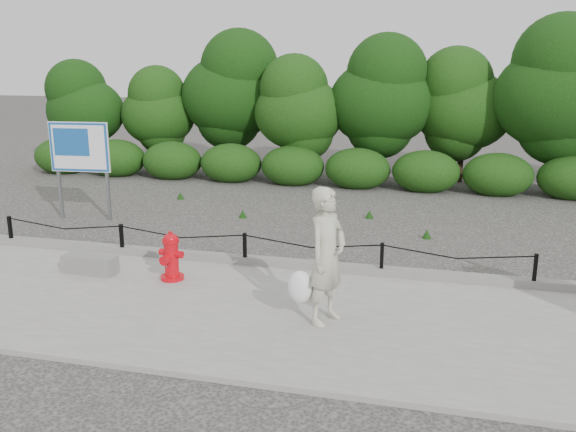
% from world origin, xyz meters
% --- Properties ---
extents(ground, '(90.00, 90.00, 0.00)m').
position_xyz_m(ground, '(0.00, 0.00, 0.00)').
color(ground, '#2D2B28').
rests_on(ground, ground).
extents(sidewalk, '(14.00, 4.00, 0.08)m').
position_xyz_m(sidewalk, '(0.00, -2.00, 0.04)').
color(sidewalk, gray).
rests_on(sidewalk, ground).
extents(curb, '(14.00, 0.22, 0.14)m').
position_xyz_m(curb, '(0.00, 0.05, 0.15)').
color(curb, slate).
rests_on(curb, sidewalk).
extents(chain_barrier, '(10.06, 0.06, 0.60)m').
position_xyz_m(chain_barrier, '(0.00, 0.00, 0.46)').
color(chain_barrier, black).
rests_on(chain_barrier, sidewalk).
extents(treeline, '(20.17, 3.83, 4.87)m').
position_xyz_m(treeline, '(1.23, 8.96, 2.55)').
color(treeline, black).
rests_on(treeline, ground).
extents(fire_hydrant, '(0.46, 0.49, 0.86)m').
position_xyz_m(fire_hydrant, '(-0.98, -1.06, 0.49)').
color(fire_hydrant, red).
rests_on(fire_hydrant, sidewalk).
extents(pedestrian, '(0.89, 0.85, 1.98)m').
position_xyz_m(pedestrian, '(1.89, -2.11, 1.04)').
color(pedestrian, '#BAB89F').
rests_on(pedestrian, sidewalk).
extents(concrete_block, '(0.99, 0.39, 0.31)m').
position_xyz_m(concrete_block, '(-2.52, -1.10, 0.24)').
color(concrete_block, slate).
rests_on(concrete_block, sidewalk).
extents(advertising_sign, '(1.46, 0.23, 2.34)m').
position_xyz_m(advertising_sign, '(-4.84, 2.42, 1.65)').
color(advertising_sign, slate).
rests_on(advertising_sign, ground).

